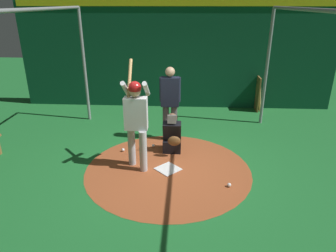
% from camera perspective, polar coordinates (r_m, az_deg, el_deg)
% --- Properties ---
extents(ground_plane, '(25.63, 25.63, 0.00)m').
position_cam_1_polar(ground_plane, '(6.25, 0.00, -8.10)').
color(ground_plane, '#1E6B2D').
extents(dirt_circle, '(3.33, 3.33, 0.01)m').
position_cam_1_polar(dirt_circle, '(6.24, 0.00, -8.07)').
color(dirt_circle, '#9E4C28').
rests_on(dirt_circle, ground).
extents(home_plate, '(0.59, 0.59, 0.01)m').
position_cam_1_polar(home_plate, '(6.24, 0.00, -8.00)').
color(home_plate, white).
rests_on(home_plate, dirt_circle).
extents(batter, '(0.68, 0.49, 2.13)m').
position_cam_1_polar(batter, '(5.90, -6.00, 1.72)').
color(batter, '#BCBCC0').
rests_on(batter, ground).
extents(catcher, '(0.58, 0.40, 0.92)m').
position_cam_1_polar(catcher, '(6.81, 0.79, -2.03)').
color(catcher, black).
rests_on(catcher, ground).
extents(umpire, '(0.22, 0.49, 1.79)m').
position_cam_1_polar(umpire, '(7.19, 0.37, 4.87)').
color(umpire, '#4C4C51').
rests_on(umpire, ground).
extents(back_wall, '(0.23, 9.63, 3.28)m').
position_cam_1_polar(back_wall, '(9.63, 1.49, 13.23)').
color(back_wall, '#0F472D').
rests_on(back_wall, ground).
extents(cage_frame, '(5.54, 4.94, 3.06)m').
position_cam_1_polar(cage_frame, '(5.49, 0.00, 11.47)').
color(cage_frame, gray).
rests_on(cage_frame, ground).
extents(bat_rack, '(0.58, 0.19, 1.05)m').
position_cam_1_polar(bat_rack, '(9.89, 16.40, 5.68)').
color(bat_rack, olive).
rests_on(bat_rack, ground).
extents(baseball_0, '(0.07, 0.07, 0.07)m').
position_cam_1_polar(baseball_0, '(5.79, 11.34, -10.73)').
color(baseball_0, white).
rests_on(baseball_0, dirt_circle).
extents(baseball_1, '(0.07, 0.07, 0.07)m').
position_cam_1_polar(baseball_1, '(7.13, -2.75, -3.69)').
color(baseball_1, white).
rests_on(baseball_1, dirt_circle).
extents(baseball_2, '(0.07, 0.07, 0.07)m').
position_cam_1_polar(baseball_2, '(7.00, -8.39, -4.42)').
color(baseball_2, white).
rests_on(baseball_2, dirt_circle).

